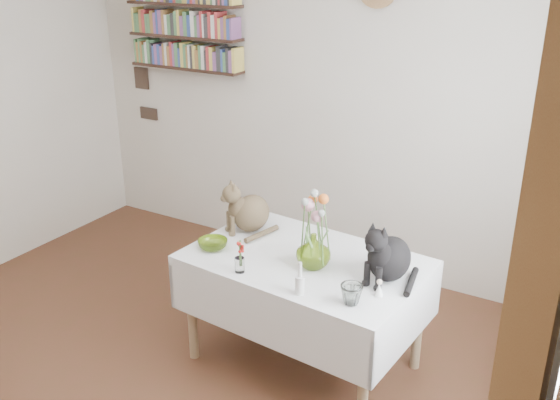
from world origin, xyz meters
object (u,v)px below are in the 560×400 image
Objects in this scene: dining_table at (304,285)px; flower_vase at (313,251)px; tabby_cat at (251,204)px; black_cat at (391,248)px; bookshelf_unit at (183,9)px.

flower_vase is at bearing -36.56° from dining_table.
tabby_cat is 0.60m from flower_vase.
black_cat reaches higher than flower_vase.
tabby_cat is 1.88m from bookshelf_unit.
tabby_cat is 1.72× the size of flower_vase.
dining_table is 3.88× the size of black_cat.
bookshelf_unit reaches higher than flower_vase.
black_cat is 0.41m from flower_vase.
dining_table is at bearing -34.69° from bookshelf_unit.
bookshelf_unit is (-1.79, 1.24, 1.06)m from flower_vase.
tabby_cat is at bearing 159.21° from dining_table.
tabby_cat is 0.96× the size of black_cat.
tabby_cat is 0.95m from black_cat.
flower_vase is at bearing -34.78° from bookshelf_unit.
bookshelf_unit reaches higher than black_cat.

